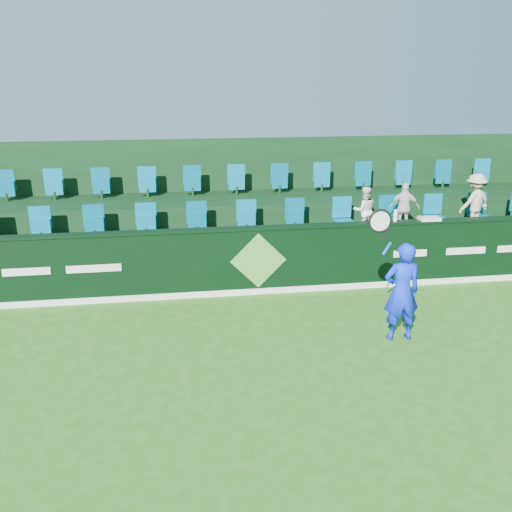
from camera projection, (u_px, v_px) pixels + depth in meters
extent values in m
plane|color=#276217|center=(303.00, 401.00, 7.59)|extent=(60.00, 60.00, 0.00)
cube|color=black|center=(257.00, 261.00, 11.16)|extent=(16.00, 0.20, 1.30)
cube|color=black|center=(258.00, 228.00, 10.95)|extent=(16.00, 0.24, 0.05)
cube|color=white|center=(258.00, 291.00, 11.23)|extent=(16.00, 0.02, 0.12)
cube|color=#519536|center=(258.00, 261.00, 11.03)|extent=(1.10, 0.02, 1.10)
cube|color=white|center=(26.00, 272.00, 10.42)|extent=(0.85, 0.01, 0.14)
cube|color=white|center=(94.00, 269.00, 10.59)|extent=(1.00, 0.01, 0.14)
cube|color=white|center=(410.00, 253.00, 11.48)|extent=(0.70, 0.01, 0.14)
cube|color=white|center=(466.00, 251.00, 11.65)|extent=(0.85, 0.01, 0.14)
cube|color=black|center=(250.00, 256.00, 12.27)|extent=(16.00, 2.00, 0.80)
cube|color=black|center=(239.00, 223.00, 13.98)|extent=(16.00, 1.80, 1.30)
cube|color=black|center=(234.00, 189.00, 14.72)|extent=(16.00, 0.20, 2.60)
cube|color=#02698D|center=(247.00, 220.00, 12.43)|extent=(13.50, 0.50, 0.60)
cube|color=#02698D|center=(237.00, 183.00, 13.97)|extent=(13.50, 0.50, 0.60)
imported|color=#0D28EC|center=(402.00, 292.00, 9.14)|extent=(0.60, 0.40, 1.64)
cylinder|color=#143FBF|center=(387.00, 248.00, 8.76)|extent=(0.15, 0.04, 0.21)
cylinder|color=black|center=(384.00, 236.00, 8.69)|extent=(0.13, 0.03, 0.19)
torus|color=black|center=(380.00, 221.00, 8.61)|extent=(0.51, 0.04, 0.51)
cylinder|color=silver|center=(380.00, 221.00, 8.61)|extent=(0.42, 0.01, 0.42)
imported|color=white|center=(364.00, 210.00, 12.37)|extent=(0.52, 0.41, 1.04)
imported|color=silver|center=(404.00, 208.00, 12.49)|extent=(0.70, 0.45, 1.11)
imported|color=beige|center=(475.00, 202.00, 12.70)|extent=(0.92, 0.71, 1.26)
cube|color=silver|center=(429.00, 219.00, 11.44)|extent=(0.41, 0.27, 0.06)
cylinder|color=white|center=(396.00, 216.00, 11.31)|extent=(0.08, 0.08, 0.24)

